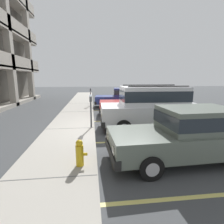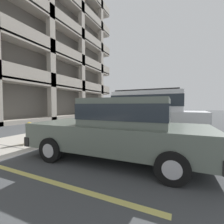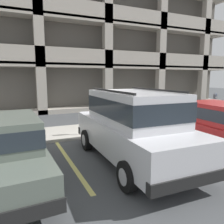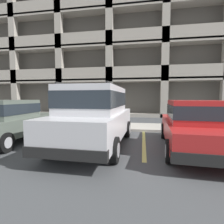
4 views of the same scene
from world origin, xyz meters
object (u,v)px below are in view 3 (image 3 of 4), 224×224
at_px(silver_suv, 133,124).
at_px(red_sedan, 1,148).
at_px(dark_hatchback, 213,123).
at_px(parking_meter_near, 98,106).
at_px(parking_meter_far, 215,103).

distance_m(silver_suv, red_sedan, 3.30).
relative_size(red_sedan, dark_hatchback, 0.99).
height_order(red_sedan, parking_meter_near, parking_meter_near).
xyz_separation_m(red_sedan, dark_hatchback, (6.40, -0.05, 0.00)).
bearing_deg(parking_meter_far, silver_suv, -156.26).
bearing_deg(silver_suv, parking_meter_far, 25.05).
distance_m(silver_suv, parking_meter_far, 7.12).
distance_m(parking_meter_near, parking_meter_far, 6.48).
height_order(red_sedan, parking_meter_far, parking_meter_far).
distance_m(silver_suv, parking_meter_near, 2.85).
distance_m(dark_hatchback, parking_meter_far, 4.48).
xyz_separation_m(silver_suv, red_sedan, (-3.29, 0.02, -0.27)).
bearing_deg(red_sedan, parking_meter_far, 13.92).
relative_size(silver_suv, parking_meter_near, 3.22).
height_order(dark_hatchback, parking_meter_far, parking_meter_far).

